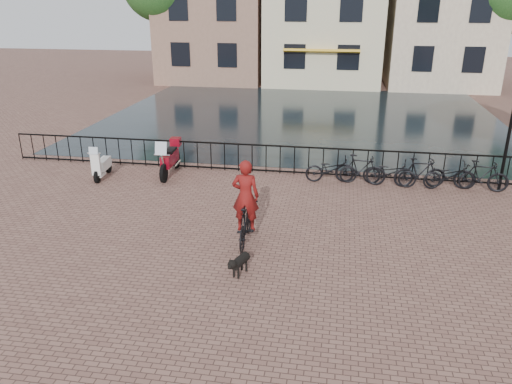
% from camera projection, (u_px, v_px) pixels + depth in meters
% --- Properties ---
extents(ground, '(100.00, 100.00, 0.00)m').
position_uv_depth(ground, '(231.00, 298.00, 10.31)').
color(ground, brown).
rests_on(ground, ground).
extents(canal_water, '(20.00, 20.00, 0.00)m').
position_uv_depth(canal_water, '(302.00, 116.00, 26.21)').
color(canal_water, black).
rests_on(canal_water, ground).
extents(railing, '(20.00, 0.05, 1.02)m').
position_uv_depth(railing, '(280.00, 160.00, 17.48)').
color(railing, black).
rests_on(railing, ground).
extents(lamp_post, '(0.30, 0.30, 3.45)m').
position_uv_depth(lamp_post, '(512.00, 117.00, 15.30)').
color(lamp_post, black).
rests_on(lamp_post, ground).
extents(cyclist, '(0.82, 1.88, 2.55)m').
position_uv_depth(cyclist, '(246.00, 207.00, 12.31)').
color(cyclist, black).
rests_on(cyclist, ground).
extents(dog, '(0.49, 0.82, 0.53)m').
position_uv_depth(dog, '(240.00, 264.00, 11.10)').
color(dog, black).
rests_on(dog, ground).
extents(motorcycle, '(0.58, 2.06, 1.46)m').
position_uv_depth(motorcycle, '(170.00, 155.00, 17.27)').
color(motorcycle, maroon).
rests_on(motorcycle, ground).
extents(scooter, '(0.54, 1.42, 1.29)m').
position_uv_depth(scooter, '(102.00, 160.00, 17.03)').
color(scooter, white).
rests_on(scooter, ground).
extents(parked_bike_0, '(1.76, 0.75, 0.90)m').
position_uv_depth(parked_bike_0, '(331.00, 169.00, 16.67)').
color(parked_bike_0, black).
rests_on(parked_bike_0, ground).
extents(parked_bike_1, '(1.71, 0.67, 1.00)m').
position_uv_depth(parked_bike_1, '(360.00, 169.00, 16.50)').
color(parked_bike_1, black).
rests_on(parked_bike_1, ground).
extents(parked_bike_2, '(1.79, 0.85, 0.90)m').
position_uv_depth(parked_bike_2, '(390.00, 172.00, 16.37)').
color(parked_bike_2, black).
rests_on(parked_bike_2, ground).
extents(parked_bike_3, '(1.71, 0.71, 1.00)m').
position_uv_depth(parked_bike_3, '(420.00, 173.00, 16.20)').
color(parked_bike_3, black).
rests_on(parked_bike_3, ground).
extents(parked_bike_4, '(1.79, 0.86, 0.90)m').
position_uv_depth(parked_bike_4, '(450.00, 176.00, 16.07)').
color(parked_bike_4, black).
rests_on(parked_bike_4, ground).
extents(parked_bike_5, '(1.71, 0.66, 1.00)m').
position_uv_depth(parked_bike_5, '(481.00, 176.00, 15.90)').
color(parked_bike_5, black).
rests_on(parked_bike_5, ground).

